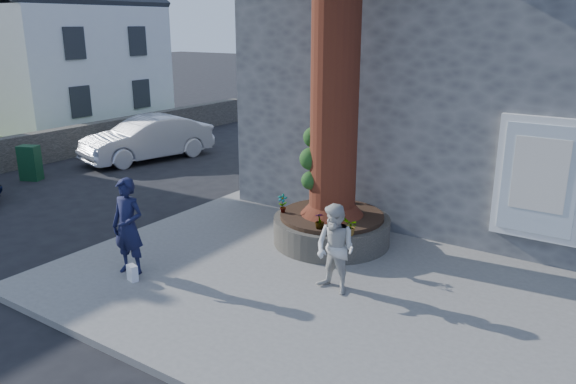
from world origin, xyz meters
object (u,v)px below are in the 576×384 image
Objects in this scene: planter at (332,228)px; woman at (335,249)px; car_silver at (148,139)px; a_board_sign at (30,163)px; man at (128,227)px.

planter is 2.19m from woman.
planter is 0.54× the size of car_silver.
a_board_sign is at bearing -178.22° from woman.
man reaches higher than woman.
car_silver is at bearing 52.61° from a_board_sign.
planter is 1.35× the size of man.
car_silver is (-9.89, 5.10, -0.15)m from woman.
car_silver is at bearing 162.24° from woman.
woman is at bearing -58.97° from planter.
car_silver is 4.27× the size of a_board_sign.
woman is 0.35× the size of car_silver.
car_silver reaches higher than planter.
car_silver is (-8.79, 3.26, 0.29)m from planter.
car_silver is (-6.58, 6.45, -0.27)m from man.
man is at bearing -29.81° from car_silver.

